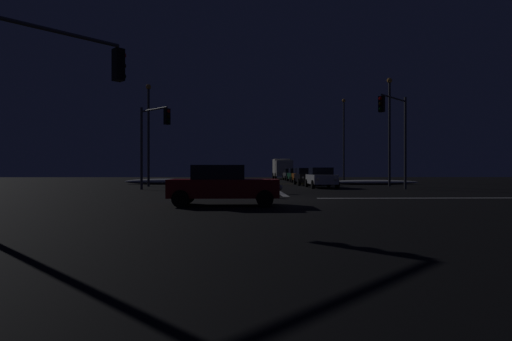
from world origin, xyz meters
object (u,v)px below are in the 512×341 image
at_px(traffic_signal_nw, 152,132).
at_px(traffic_signal_ne, 396,125).
at_px(traffic_signal_sw, 39,78).
at_px(streetlamp_left_near, 149,127).
at_px(sedan_white, 321,177).
at_px(sedan_black, 307,176).
at_px(streetlamp_right_far, 344,134).
at_px(box_truck, 282,168).
at_px(streetlamp_right_near, 390,124).
at_px(sedan_orange, 302,175).
at_px(sedan_green, 296,175).
at_px(sedan_red_crossing, 223,185).
at_px(sedan_gray, 291,174).

bearing_deg(traffic_signal_nw, traffic_signal_ne, -0.36).
bearing_deg(traffic_signal_sw, streetlamp_left_near, 95.26).
bearing_deg(streetlamp_left_near, traffic_signal_nw, -74.84).
relative_size(sedan_white, sedan_black, 1.00).
xyz_separation_m(streetlamp_right_far, streetlamp_left_near, (-20.25, -16.00, -0.85)).
height_order(traffic_signal_sw, streetlamp_right_far, streetlamp_right_far).
bearing_deg(box_truck, traffic_signal_nw, -109.29).
height_order(traffic_signal_nw, streetlamp_right_near, streetlamp_right_near).
xyz_separation_m(sedan_orange, box_truck, (-0.32, 19.55, 0.91)).
bearing_deg(streetlamp_left_near, streetlamp_right_near, 0.00).
relative_size(sedan_black, streetlamp_right_near, 0.47).
xyz_separation_m(sedan_green, sedan_red_crossing, (-7.06, -32.91, 0.00)).
height_order(sedan_gray, sedan_red_crossing, same).
bearing_deg(streetlamp_left_near, traffic_signal_sw, -84.74).
distance_m(sedan_orange, traffic_signal_ne, 16.17).
height_order(sedan_red_crossing, traffic_signal_nw, traffic_signal_nw).
distance_m(sedan_gray, box_truck, 7.51).
distance_m(sedan_black, streetlamp_left_near, 14.61).
xyz_separation_m(sedan_orange, sedan_green, (0.08, 5.58, 0.00)).
height_order(sedan_black, streetlamp_left_near, streetlamp_left_near).
relative_size(sedan_white, sedan_red_crossing, 1.00).
xyz_separation_m(traffic_signal_nw, streetlamp_right_near, (18.57, 6.17, 1.32)).
relative_size(sedan_white, streetlamp_left_near, 0.51).
height_order(sedan_orange, traffic_signal_nw, traffic_signal_nw).
height_order(traffic_signal_ne, traffic_signal_nw, traffic_signal_ne).
relative_size(sedan_black, sedan_green, 1.00).
relative_size(traffic_signal_ne, traffic_signal_nw, 1.14).
height_order(streetlamp_right_far, streetlamp_left_near, streetlamp_right_far).
bearing_deg(streetlamp_left_near, sedan_green, 45.48).
height_order(sedan_black, sedan_gray, same).
xyz_separation_m(sedan_black, sedan_gray, (0.59, 17.87, 0.00)).
relative_size(sedan_white, traffic_signal_nw, 0.75).
relative_size(box_truck, streetlamp_left_near, 0.97).
bearing_deg(sedan_red_crossing, traffic_signal_sw, -140.38).
distance_m(sedan_green, sedan_gray, 6.54).
height_order(sedan_black, traffic_signal_ne, traffic_signal_ne).
xyz_separation_m(box_truck, streetlamp_left_near, (-13.77, -28.39, 3.23)).
xyz_separation_m(sedan_orange, streetlamp_right_far, (6.15, 7.16, 4.98)).
relative_size(sedan_black, streetlamp_right_far, 0.43).
bearing_deg(traffic_signal_ne, sedan_orange, 106.15).
bearing_deg(box_truck, traffic_signal_sw, -102.89).
distance_m(sedan_red_crossing, traffic_signal_nw, 13.84).
distance_m(traffic_signal_sw, traffic_signal_nw, 16.49).
relative_size(traffic_signal_nw, streetlamp_right_near, 0.63).
height_order(sedan_white, streetlamp_right_near, streetlamp_right_near).
height_order(sedan_orange, traffic_signal_ne, traffic_signal_ne).
xyz_separation_m(traffic_signal_nw, streetlamp_left_near, (-1.67, 6.17, 0.98)).
xyz_separation_m(sedan_green, traffic_signal_sw, (-12.08, -37.07, 3.20)).
bearing_deg(streetlamp_right_near, streetlamp_left_near, 180.00).
bearing_deg(traffic_signal_sw, sedan_green, 71.94).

